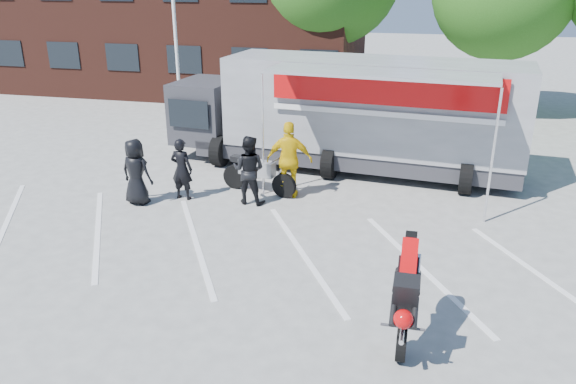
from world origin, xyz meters
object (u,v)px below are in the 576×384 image
at_px(spectator_hivis, 290,160).
at_px(parked_motorcycle, 259,192).
at_px(stunt_bike_rider, 403,334).
at_px(transporter_truck, 353,169).
at_px(spectator_leather_b, 182,169).
at_px(spectator_leather_a, 136,172).
at_px(spectator_leather_c, 249,170).

bearing_deg(spectator_hivis, parked_motorcycle, -13.47).
bearing_deg(stunt_bike_rider, parked_motorcycle, 126.60).
height_order(parked_motorcycle, spectator_hivis, spectator_hivis).
distance_m(transporter_truck, spectator_leather_b, 5.31).
bearing_deg(transporter_truck, spectator_leather_b, -134.04).
bearing_deg(transporter_truck, stunt_bike_rider, -71.37).
height_order(spectator_leather_b, spectator_hivis, spectator_hivis).
bearing_deg(transporter_truck, parked_motorcycle, -125.54).
bearing_deg(spectator_leather_b, stunt_bike_rider, 146.35).
xyz_separation_m(spectator_leather_a, spectator_leather_c, (2.73, 0.73, 0.04)).
bearing_deg(parked_motorcycle, stunt_bike_rider, -130.55).
xyz_separation_m(parked_motorcycle, spectator_leather_a, (-2.77, -1.46, 0.85)).
height_order(transporter_truck, spectator_leather_b, transporter_truck).
height_order(parked_motorcycle, stunt_bike_rider, stunt_bike_rider).
xyz_separation_m(spectator_leather_c, spectator_hivis, (0.90, 0.64, 0.12)).
bearing_deg(spectator_leather_b, spectator_leather_a, 35.59).
distance_m(transporter_truck, spectator_hivis, 3.10).
relative_size(stunt_bike_rider, spectator_hivis, 0.98).
distance_m(stunt_bike_rider, spectator_leather_b, 7.57).
bearing_deg(spectator_hivis, spectator_leather_c, 28.06).
relative_size(transporter_truck, parked_motorcycle, 4.65).
distance_m(spectator_leather_b, spectator_leather_c, 1.77).
relative_size(parked_motorcycle, spectator_leather_c, 1.25).
xyz_separation_m(spectator_leather_b, spectator_hivis, (2.66, 0.79, 0.20)).
bearing_deg(parked_motorcycle, spectator_leather_b, 129.40).
height_order(spectator_leather_a, spectator_hivis, spectator_hivis).
xyz_separation_m(transporter_truck, stunt_bike_rider, (1.89, -8.10, 0.00)).
distance_m(spectator_leather_a, spectator_hivis, 3.89).
bearing_deg(spectator_leather_a, parked_motorcycle, -143.04).
distance_m(spectator_leather_c, spectator_hivis, 1.11).
xyz_separation_m(parked_motorcycle, stunt_bike_rider, (4.09, -5.58, 0.00)).
relative_size(stunt_bike_rider, spectator_leather_c, 1.12).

